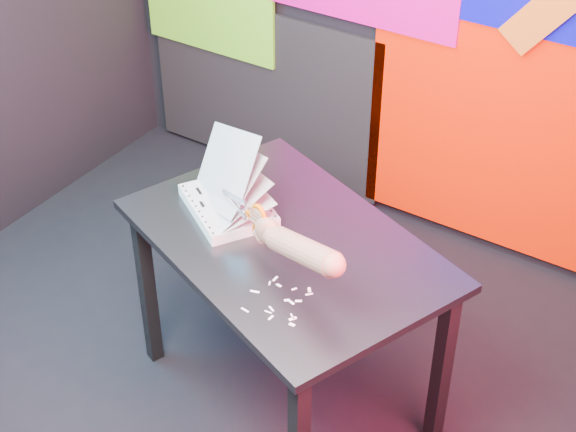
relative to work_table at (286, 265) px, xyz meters
The scene contains 7 objects.
room 0.76m from the work_table, 132.99° to the right, with size 3.01×3.01×2.71m.
backdrop 1.30m from the work_table, 96.20° to the left, with size 2.88×0.05×2.08m.
work_table is the anchor object (origin of this frame).
printout_stack 0.29m from the work_table, behind, with size 0.41×0.39×0.33m.
scissors 0.25m from the work_table, 114.99° to the right, with size 0.24×0.11×0.15m.
hand_forearm 0.36m from the work_table, 49.36° to the right, with size 0.42×0.21×0.18m.
paper_clippings 0.32m from the work_table, 59.17° to the right, with size 0.20×0.20×0.00m.
Camera 1 is at (1.44, -1.71, 2.54)m, focal length 55.00 mm.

